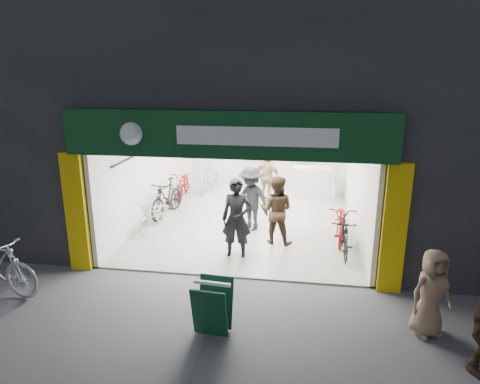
% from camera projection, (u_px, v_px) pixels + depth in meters
% --- Properties ---
extents(ground, '(60.00, 60.00, 0.00)m').
position_uv_depth(ground, '(227.00, 278.00, 9.02)').
color(ground, '#56565B').
rests_on(ground, ground).
extents(building, '(17.00, 10.27, 8.00)m').
position_uv_depth(building, '(288.00, 66.00, 12.43)').
color(building, '#232326').
rests_on(building, ground).
extents(bike_left_front, '(0.70, 1.65, 0.85)m').
position_uv_depth(bike_left_front, '(153.00, 215.00, 11.62)').
color(bike_left_front, '#B0B0B5').
rests_on(bike_left_front, ground).
extents(bike_left_midfront, '(0.83, 1.92, 1.12)m').
position_uv_depth(bike_left_midfront, '(167.00, 198.00, 12.69)').
color(bike_left_midfront, black).
rests_on(bike_left_midfront, ground).
extents(bike_left_midback, '(0.87, 1.96, 1.00)m').
position_uv_depth(bike_left_midback, '(183.00, 185.00, 14.40)').
color(bike_left_midback, maroon).
rests_on(bike_left_midback, ground).
extents(bike_left_back, '(0.74, 1.78, 1.04)m').
position_uv_depth(bike_left_back, '(210.00, 178.00, 15.14)').
color(bike_left_back, '#AFB0B4').
rests_on(bike_left_back, ground).
extents(bike_right_front, '(0.46, 1.56, 0.94)m').
position_uv_depth(bike_right_front, '(344.00, 236.00, 10.04)').
color(bike_right_front, black).
rests_on(bike_right_front, ground).
extents(bike_right_mid, '(0.80, 1.93, 0.99)m').
position_uv_depth(bike_right_mid, '(341.00, 222.00, 10.90)').
color(bike_right_mid, maroon).
rests_on(bike_right_mid, ground).
extents(bike_right_back, '(0.46, 1.61, 0.97)m').
position_uv_depth(bike_right_back, '(333.00, 185.00, 14.36)').
color(bike_right_back, silver).
rests_on(bike_right_back, ground).
extents(customer_a, '(0.71, 0.47, 1.90)m').
position_uv_depth(customer_a, '(237.00, 219.00, 9.77)').
color(customer_a, black).
rests_on(customer_a, ground).
extents(customer_b, '(0.92, 0.76, 1.75)m').
position_uv_depth(customer_b, '(276.00, 210.00, 10.57)').
color(customer_b, '#3C2A1B').
rests_on(customer_b, ground).
extents(customer_c, '(1.33, 1.15, 1.79)m').
position_uv_depth(customer_c, '(251.00, 199.00, 11.41)').
color(customer_c, black).
rests_on(customer_c, ground).
extents(customer_d, '(1.04, 0.77, 1.65)m').
position_uv_depth(customer_d, '(268.00, 177.00, 14.03)').
color(customer_d, '#9A7B5A').
rests_on(customer_d, ground).
extents(pedestrian_near, '(0.86, 0.73, 1.50)m').
position_uv_depth(pedestrian_near, '(431.00, 293.00, 6.92)').
color(pedestrian_near, '#906E53').
rests_on(pedestrian_near, ground).
extents(sandwich_board, '(0.63, 0.65, 0.90)m').
position_uv_depth(sandwich_board, '(213.00, 306.00, 7.01)').
color(sandwich_board, '#0E3923').
rests_on(sandwich_board, ground).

